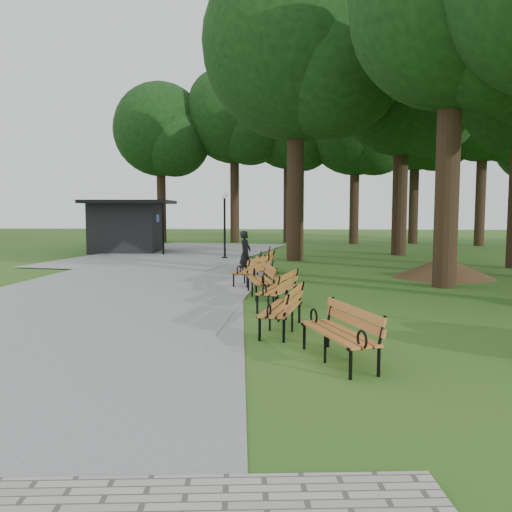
# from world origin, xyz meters

# --- Properties ---
(ground) EXTENTS (100.00, 100.00, 0.00)m
(ground) POSITION_xyz_m (0.00, 0.00, 0.00)
(ground) COLOR #2A5618
(ground) RESTS_ON ground
(path) EXTENTS (12.00, 38.00, 0.06)m
(path) POSITION_xyz_m (-4.00, 3.00, 0.03)
(path) COLOR gray
(path) RESTS_ON ground
(person) EXTENTS (0.54, 0.67, 1.59)m
(person) POSITION_xyz_m (-0.61, 5.27, 0.80)
(person) COLOR black
(person) RESTS_ON ground
(kiosk) EXTENTS (4.87, 4.32, 2.86)m
(kiosk) POSITION_xyz_m (-8.11, 14.77, 1.43)
(kiosk) COLOR black
(kiosk) RESTS_ON ground
(lamp_post) EXTENTS (0.32, 0.32, 3.19)m
(lamp_post) POSITION_xyz_m (-2.17, 11.30, 2.29)
(lamp_post) COLOR black
(lamp_post) RESTS_ON ground
(dirt_mound) EXTENTS (2.87, 2.87, 0.72)m
(dirt_mound) POSITION_xyz_m (6.30, 5.11, 0.36)
(dirt_mound) COLOR #47301C
(dirt_mound) RESTS_ON ground
(bench_0) EXTENTS (1.30, 2.00, 0.88)m
(bench_0) POSITION_xyz_m (1.83, -5.15, 0.44)
(bench_0) COLOR #B8682A
(bench_0) RESTS_ON ground
(bench_1) EXTENTS (0.96, 1.98, 0.88)m
(bench_1) POSITION_xyz_m (0.89, -3.21, 0.44)
(bench_1) COLOR #B8682A
(bench_1) RESTS_ON ground
(bench_2) EXTENTS (1.10, 2.00, 0.88)m
(bench_2) POSITION_xyz_m (0.74, -0.82, 0.44)
(bench_2) COLOR #B8682A
(bench_2) RESTS_ON ground
(bench_3) EXTENTS (1.03, 1.99, 0.88)m
(bench_3) POSITION_xyz_m (0.23, 0.76, 0.44)
(bench_3) COLOR #B8682A
(bench_3) RESTS_ON ground
(bench_4) EXTENTS (1.18, 2.00, 0.88)m
(bench_4) POSITION_xyz_m (-0.21, 2.93, 0.44)
(bench_4) COLOR #B8682A
(bench_4) RESTS_ON ground
(bench_5) EXTENTS (0.78, 1.94, 0.88)m
(bench_5) POSITION_xyz_m (0.04, 5.22, 0.44)
(bench_5) COLOR #B8682A
(bench_5) RESTS_ON ground
(bench_6) EXTENTS (0.70, 1.92, 0.88)m
(bench_6) POSITION_xyz_m (-0.12, 6.86, 0.44)
(bench_6) COLOR #B8682A
(bench_6) RESTS_ON ground
(lawn_tree_0) EXTENTS (6.00, 6.00, 11.25)m
(lawn_tree_0) POSITION_xyz_m (5.68, 2.87, 8.17)
(lawn_tree_0) COLOR black
(lawn_tree_0) RESTS_ON ground
(lawn_tree_2) EXTENTS (8.50, 8.50, 13.97)m
(lawn_tree_2) POSITION_xyz_m (1.17, 10.93, 9.68)
(lawn_tree_2) COLOR black
(lawn_tree_2) RESTS_ON ground
(lawn_tree_4) EXTENTS (6.61, 6.61, 11.69)m
(lawn_tree_4) POSITION_xyz_m (6.55, 14.24, 8.31)
(lawn_tree_4) COLOR black
(lawn_tree_4) RESTS_ON ground
(tree_backdrop) EXTENTS (37.50, 9.79, 16.58)m
(tree_backdrop) POSITION_xyz_m (6.58, 22.89, 8.29)
(tree_backdrop) COLOR black
(tree_backdrop) RESTS_ON ground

